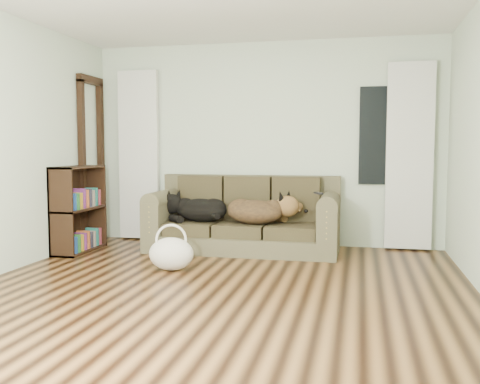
% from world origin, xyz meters
% --- Properties ---
extents(floor, '(5.00, 5.00, 0.00)m').
position_xyz_m(floor, '(0.00, 0.00, 0.00)').
color(floor, black).
rests_on(floor, ground).
extents(wall_back, '(4.50, 0.04, 2.60)m').
position_xyz_m(wall_back, '(0.00, 2.50, 1.30)').
color(wall_back, beige).
rests_on(wall_back, ground).
extents(curtain_left, '(0.55, 0.08, 2.25)m').
position_xyz_m(curtain_left, '(-1.70, 2.42, 1.15)').
color(curtain_left, silver).
rests_on(curtain_left, ground).
extents(curtain_right, '(0.55, 0.08, 2.25)m').
position_xyz_m(curtain_right, '(1.80, 2.42, 1.15)').
color(curtain_right, silver).
rests_on(curtain_right, ground).
extents(window_pane, '(0.50, 0.03, 1.20)m').
position_xyz_m(window_pane, '(1.45, 2.47, 1.40)').
color(window_pane, black).
rests_on(window_pane, wall_back).
extents(door_casing, '(0.07, 0.60, 2.10)m').
position_xyz_m(door_casing, '(-2.20, 2.05, 1.05)').
color(door_casing, black).
rests_on(door_casing, ground).
extents(sofa, '(2.29, 0.99, 0.94)m').
position_xyz_m(sofa, '(-0.16, 1.97, 0.45)').
color(sofa, brown).
rests_on(sofa, floor).
extents(dog_black_lab, '(0.81, 0.68, 0.29)m').
position_xyz_m(dog_black_lab, '(-0.72, 1.93, 0.48)').
color(dog_black_lab, black).
rests_on(dog_black_lab, sofa).
extents(dog_shepherd, '(0.82, 0.66, 0.32)m').
position_xyz_m(dog_shepherd, '(0.05, 1.88, 0.49)').
color(dog_shepherd, black).
rests_on(dog_shepherd, sofa).
extents(tv_remote, '(0.12, 0.18, 0.02)m').
position_xyz_m(tv_remote, '(0.76, 1.85, 0.73)').
color(tv_remote, black).
rests_on(tv_remote, sofa).
extents(tote_bag, '(0.48, 0.38, 0.34)m').
position_xyz_m(tote_bag, '(-0.65, 0.78, 0.16)').
color(tote_bag, beige).
rests_on(tote_bag, floor).
extents(bookshelf, '(0.32, 0.83, 1.03)m').
position_xyz_m(bookshelf, '(-2.09, 1.49, 0.50)').
color(bookshelf, black).
rests_on(bookshelf, floor).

